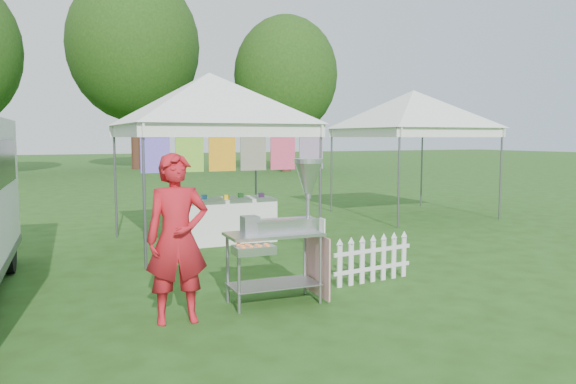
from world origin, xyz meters
TOP-DOWN VIEW (x-y plane):
  - ground at (0.00, 0.00)m, footprint 120.00×120.00m
  - canopy_main at (0.00, 3.49)m, footprint 4.24×4.24m
  - canopy_right at (5.50, 5.00)m, footprint 4.24×4.24m
  - tree_mid at (3.00, 28.00)m, footprint 7.60×7.60m
  - tree_right at (10.00, 22.00)m, footprint 5.60×5.60m
  - donut_cart at (-0.24, -0.24)m, footprint 1.21×0.77m
  - vendor at (-1.56, -0.41)m, footprint 0.67×0.48m
  - picket_fence at (1.13, 0.09)m, footprint 1.26×0.16m
  - display_table at (0.25, 3.56)m, footprint 1.80×0.70m

SIDE VIEW (x-z plane):
  - ground at x=0.00m, z-range 0.00..0.00m
  - picket_fence at x=1.13m, z-range 0.01..0.57m
  - display_table at x=0.25m, z-range 0.00..0.80m
  - vendor at x=-1.56m, z-range 0.00..1.73m
  - donut_cart at x=-0.24m, z-range 0.15..1.79m
  - canopy_main at x=0.00m, z-range 1.26..4.71m
  - canopy_right at x=5.50m, z-range 1.27..4.72m
  - tree_right at x=10.00m, z-range 0.97..9.39m
  - tree_mid at x=3.00m, z-range 1.38..12.90m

